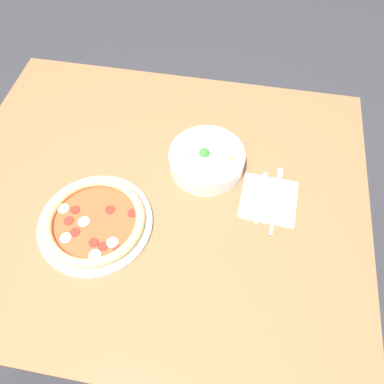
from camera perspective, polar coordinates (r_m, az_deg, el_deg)
ground_plane at (r=1.77m, az=-3.42°, el=-13.50°), size 8.00×8.00×0.00m
dining_table at (r=1.17m, az=-5.04°, el=-2.70°), size 1.21×1.02×0.76m
pizza at (r=1.05m, az=-14.61°, el=-4.38°), size 0.31×0.31×0.04m
bowl at (r=1.11m, az=2.26°, el=5.06°), size 0.22×0.22×0.08m
napkin at (r=1.09m, az=11.61°, el=-1.13°), size 0.16×0.16×0.00m
fork at (r=1.08m, az=10.42°, el=-0.92°), size 0.02×0.18×0.00m
knife at (r=1.08m, az=12.59°, el=-1.62°), size 0.03×0.23×0.01m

